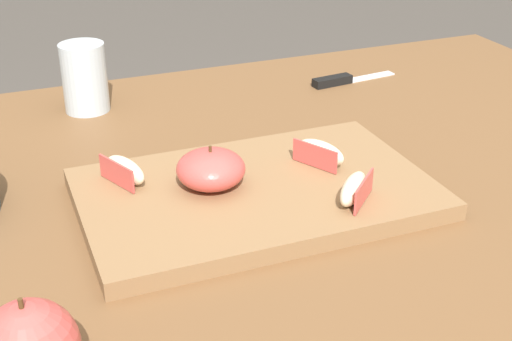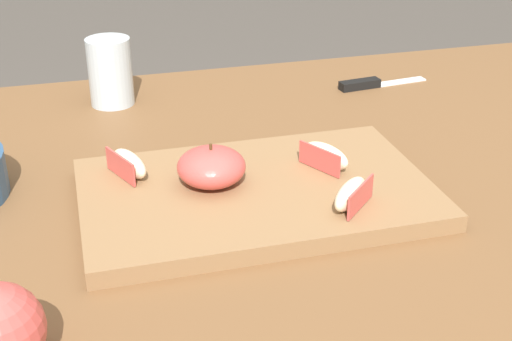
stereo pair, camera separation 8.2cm
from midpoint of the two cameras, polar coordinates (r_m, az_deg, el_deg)
name	(u,v)px [view 1 (the left image)]	position (r m, az deg, el deg)	size (l,w,h in m)	color
dining_table	(307,248)	(0.93, 1.56, -6.34)	(1.21, 0.94, 0.72)	brown
cutting_board	(256,194)	(0.83, -2.81, -1.94)	(0.41, 0.26, 0.02)	olive
apple_half_skin_up	(210,167)	(0.82, -6.59, 0.18)	(0.08, 0.08, 0.05)	#D14C47
apple_wedge_near_knife	(320,153)	(0.87, 2.49, 1.38)	(0.05, 0.07, 0.03)	beige
apple_wedge_front	(124,170)	(0.85, -13.26, -0.05)	(0.05, 0.07, 0.03)	beige
apple_wedge_left	(354,189)	(0.79, 4.99, -1.57)	(0.06, 0.06, 0.03)	beige
paring_knife	(339,80)	(1.21, 4.77, 7.21)	(0.16, 0.04, 0.01)	silver
drinking_glass_water	(85,78)	(1.12, -15.70, 7.17)	(0.07, 0.07, 0.10)	silver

